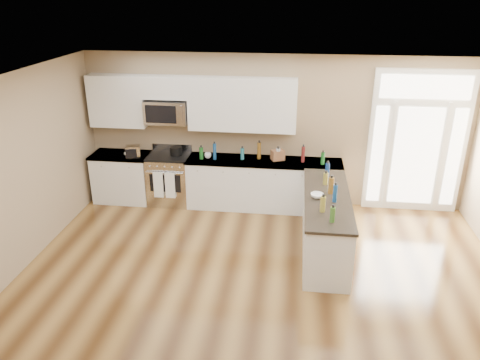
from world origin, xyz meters
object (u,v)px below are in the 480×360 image
(peninsula_cabinet, at_px, (325,226))
(toaster_oven, at_px, (133,151))
(kitchen_range, at_px, (170,179))
(stockpot, at_px, (176,150))

(peninsula_cabinet, xyz_separation_m, toaster_oven, (-3.49, 1.31, 0.62))
(peninsula_cabinet, xyz_separation_m, kitchen_range, (-2.87, 1.45, 0.04))
(stockpot, height_order, toaster_oven, toaster_oven)
(stockpot, relative_size, toaster_oven, 0.88)
(peninsula_cabinet, bearing_deg, kitchen_range, 153.20)
(toaster_oven, bearing_deg, stockpot, -2.03)
(stockpot, xyz_separation_m, toaster_oven, (-0.76, -0.19, 0.01))
(stockpot, bearing_deg, peninsula_cabinet, -28.90)
(peninsula_cabinet, relative_size, kitchen_range, 2.15)
(peninsula_cabinet, relative_size, stockpot, 10.24)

